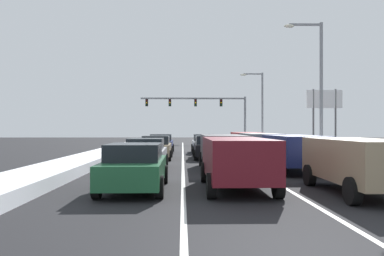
{
  "coord_description": "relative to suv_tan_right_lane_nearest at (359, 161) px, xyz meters",
  "views": [
    {
      "loc": [
        -1.72,
        -5.38,
        2.01
      ],
      "look_at": [
        -0.74,
        34.92,
        2.02
      ],
      "focal_mm": 36.3,
      "sensor_mm": 36.0,
      "label": 1
    }
  ],
  "objects": [
    {
      "name": "ground_plane",
      "position": [
        -3.64,
        12.15,
        -1.02
      ],
      "size": [
        120.0,
        120.0,
        0.0
      ],
      "primitive_type": "plane",
      "color": "black"
    },
    {
      "name": "lane_stripe_between_right_lane_and_center_lane",
      "position": [
        -1.94,
        16.75,
        -1.01
      ],
      "size": [
        0.14,
        50.61,
        0.01
      ],
      "primitive_type": "cube",
      "color": "silver",
      "rests_on": "ground"
    },
    {
      "name": "lane_stripe_between_center_lane_and_left_lane",
      "position": [
        -5.34,
        16.75,
        -1.01
      ],
      "size": [
        0.14,
        50.61,
        0.01
      ],
      "primitive_type": "cube",
      "color": "silver",
      "rests_on": "ground"
    },
    {
      "name": "snow_bank_right_shoulder",
      "position": [
        3.36,
        16.75,
        -0.69
      ],
      "size": [
        2.12,
        50.61,
        0.66
      ],
      "primitive_type": "cube",
      "color": "white",
      "rests_on": "ground"
    },
    {
      "name": "snow_bank_left_shoulder",
      "position": [
        -10.64,
        16.75,
        -0.79
      ],
      "size": [
        2.16,
        50.61,
        0.46
      ],
      "primitive_type": "cube",
      "color": "white",
      "rests_on": "ground"
    },
    {
      "name": "suv_tan_right_lane_nearest",
      "position": [
        0.0,
        0.0,
        0.0
      ],
      "size": [
        2.16,
        4.9,
        1.67
      ],
      "color": "#937F60",
      "rests_on": "ground"
    },
    {
      "name": "suv_navy_right_lane_second",
      "position": [
        -0.27,
        5.93,
        0.0
      ],
      "size": [
        2.16,
        4.9,
        1.67
      ],
      "color": "navy",
      "rests_on": "ground"
    },
    {
      "name": "suv_gray_right_lane_third",
      "position": [
        -0.47,
        12.56,
        0.0
      ],
      "size": [
        2.16,
        4.9,
        1.67
      ],
      "color": "slate",
      "rests_on": "ground"
    },
    {
      "name": "suv_red_right_lane_fourth",
      "position": [
        -0.29,
        18.89,
        0.0
      ],
      "size": [
        2.16,
        4.9,
        1.67
      ],
      "color": "maroon",
      "rests_on": "ground"
    },
    {
      "name": "suv_maroon_center_lane_nearest",
      "position": [
        -3.6,
        1.0,
        0.0
      ],
      "size": [
        2.16,
        4.9,
        1.67
      ],
      "color": "maroon",
      "rests_on": "ground"
    },
    {
      "name": "suv_charcoal_center_lane_second",
      "position": [
        -3.4,
        7.2,
        0.0
      ],
      "size": [
        2.16,
        4.9,
        1.67
      ],
      "color": "#38383D",
      "rests_on": "ground"
    },
    {
      "name": "sedan_black_center_lane_third",
      "position": [
        -3.66,
        13.79,
        -0.25
      ],
      "size": [
        2.0,
        4.5,
        1.51
      ],
      "color": "black",
      "rests_on": "ground"
    },
    {
      "name": "sedan_white_center_lane_fourth",
      "position": [
        -3.62,
        19.65,
        -0.25
      ],
      "size": [
        2.0,
        4.5,
        1.51
      ],
      "color": "silver",
      "rests_on": "ground"
    },
    {
      "name": "sedan_green_left_lane_nearest",
      "position": [
        -6.9,
        0.88,
        -0.25
      ],
      "size": [
        2.0,
        4.5,
        1.51
      ],
      "color": "#1E5633",
      "rests_on": "ground"
    },
    {
      "name": "sedan_silver_left_lane_second",
      "position": [
        -7.13,
        7.3,
        -0.25
      ],
      "size": [
        2.0,
        4.5,
        1.51
      ],
      "color": "#B7BABF",
      "rests_on": "ground"
    },
    {
      "name": "sedan_tan_left_lane_third",
      "position": [
        -7.06,
        13.44,
        -0.25
      ],
      "size": [
        2.0,
        4.5,
        1.51
      ],
      "color": "#937F60",
      "rests_on": "ground"
    },
    {
      "name": "sedan_navy_left_lane_fourth",
      "position": [
        -7.09,
        19.84,
        -0.25
      ],
      "size": [
        2.0,
        4.5,
        1.51
      ],
      "color": "navy",
      "rests_on": "ground"
    },
    {
      "name": "traffic_light_gantry",
      "position": [
        -2.33,
        39.74,
        3.87
      ],
      "size": [
        14.0,
        0.47,
        6.2
      ],
      "color": "slate",
      "rests_on": "ground"
    },
    {
      "name": "street_lamp_right_mid",
      "position": [
        3.73,
        14.45,
        4.4
      ],
      "size": [
        2.66,
        0.36,
        9.18
      ],
      "color": "gray",
      "rests_on": "ground"
    },
    {
      "name": "street_lamp_right_far",
      "position": [
        3.5,
        32.85,
        4.0
      ],
      "size": [
        2.66,
        0.36,
        8.41
      ],
      "color": "gray",
      "rests_on": "ground"
    },
    {
      "name": "roadside_sign_right",
      "position": [
        7.32,
        22.68,
        3.0
      ],
      "size": [
        3.2,
        0.16,
        5.5
      ],
      "color": "#59595B",
      "rests_on": "ground"
    }
  ]
}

